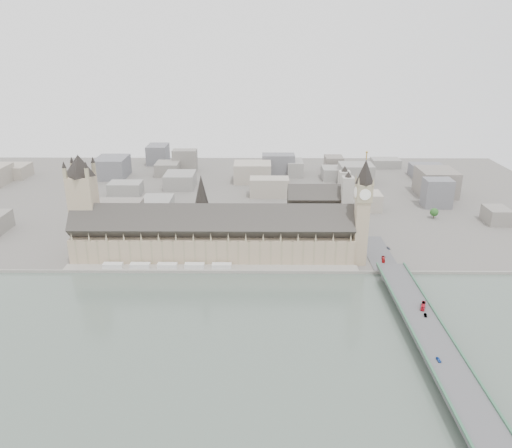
{
  "coord_description": "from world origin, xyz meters",
  "views": [
    {
      "loc": [
        44.78,
        -421.32,
        199.55
      ],
      "look_at": [
        41.14,
        33.36,
        29.88
      ],
      "focal_mm": 35.0,
      "sensor_mm": 36.0,
      "label": 1
    }
  ],
  "objects_px": {
    "victoria_tower": "(83,201)",
    "car_blue": "(439,360)",
    "red_bus_south": "(423,306)",
    "palace_of_westminster": "(213,236)",
    "westminster_abbey": "(320,209)",
    "car_silver": "(425,315)",
    "westminster_bridge": "(413,310)",
    "elizabeth_tower": "(363,205)",
    "red_bus_north": "(383,259)",
    "car_approach": "(389,248)"
  },
  "relations": [
    {
      "from": "car_silver",
      "to": "red_bus_south",
      "type": "bearing_deg",
      "value": 92.58
    },
    {
      "from": "elizabeth_tower",
      "to": "red_bus_south",
      "type": "distance_m",
      "value": 114.66
    },
    {
      "from": "westminster_abbey",
      "to": "red_bus_south",
      "type": "xyz_separation_m",
      "value": [
        56.33,
        -187.78,
        -13.19
      ]
    },
    {
      "from": "westminster_bridge",
      "to": "westminster_abbey",
      "type": "height_order",
      "value": "westminster_abbey"
    },
    {
      "from": "westminster_abbey",
      "to": "car_blue",
      "type": "xyz_separation_m",
      "value": [
        46.1,
        -253.16,
        -14.01
      ]
    },
    {
      "from": "car_approach",
      "to": "car_blue",
      "type": "bearing_deg",
      "value": -107.57
    },
    {
      "from": "westminster_bridge",
      "to": "westminster_abbey",
      "type": "relative_size",
      "value": 4.78
    },
    {
      "from": "red_bus_north",
      "to": "westminster_bridge",
      "type": "bearing_deg",
      "value": -75.7
    },
    {
      "from": "red_bus_south",
      "to": "car_blue",
      "type": "distance_m",
      "value": 66.18
    },
    {
      "from": "westminster_bridge",
      "to": "car_silver",
      "type": "distance_m",
      "value": 18.3
    },
    {
      "from": "westminster_bridge",
      "to": "elizabeth_tower",
      "type": "bearing_deg",
      "value": 104.11
    },
    {
      "from": "victoria_tower",
      "to": "red_bus_north",
      "type": "bearing_deg",
      "value": -7.17
    },
    {
      "from": "palace_of_westminster",
      "to": "westminster_bridge",
      "type": "relative_size",
      "value": 0.82
    },
    {
      "from": "red_bus_south",
      "to": "palace_of_westminster",
      "type": "bearing_deg",
      "value": 167.3
    },
    {
      "from": "car_blue",
      "to": "car_silver",
      "type": "height_order",
      "value": "car_blue"
    },
    {
      "from": "victoria_tower",
      "to": "red_bus_south",
      "type": "distance_m",
      "value": 315.68
    },
    {
      "from": "elizabeth_tower",
      "to": "westminster_abbey",
      "type": "xyz_separation_m",
      "value": [
        -27.08,
        87.0,
        -33.01
      ]
    },
    {
      "from": "red_bus_south",
      "to": "car_silver",
      "type": "relative_size",
      "value": 2.5
    },
    {
      "from": "red_bus_north",
      "to": "red_bus_south",
      "type": "bearing_deg",
      "value": -72.37
    },
    {
      "from": "westminster_abbey",
      "to": "car_silver",
      "type": "xyz_separation_m",
      "value": [
        54.52,
        -199.48,
        -14.06
      ]
    },
    {
      "from": "westminster_abbey",
      "to": "red_bus_south",
      "type": "relative_size",
      "value": 5.79
    },
    {
      "from": "victoria_tower",
      "to": "car_silver",
      "type": "distance_m",
      "value": 318.75
    },
    {
      "from": "westminster_abbey",
      "to": "victoria_tower",
      "type": "bearing_deg",
      "value": -163.5
    },
    {
      "from": "westminster_abbey",
      "to": "car_silver",
      "type": "relative_size",
      "value": 14.47
    },
    {
      "from": "elizabeth_tower",
      "to": "car_silver",
      "type": "relative_size",
      "value": 22.88
    },
    {
      "from": "victoria_tower",
      "to": "westminster_abbey",
      "type": "relative_size",
      "value": 1.47
    },
    {
      "from": "westminster_bridge",
      "to": "westminster_abbey",
      "type": "distance_m",
      "value": 190.56
    },
    {
      "from": "palace_of_westminster",
      "to": "red_bus_south",
      "type": "distance_m",
      "value": 201.85
    },
    {
      "from": "elizabeth_tower",
      "to": "car_blue",
      "type": "bearing_deg",
      "value": -83.47
    },
    {
      "from": "victoria_tower",
      "to": "westminster_bridge",
      "type": "distance_m",
      "value": 309.91
    },
    {
      "from": "elizabeth_tower",
      "to": "westminster_bridge",
      "type": "height_order",
      "value": "elizabeth_tower"
    },
    {
      "from": "red_bus_north",
      "to": "car_approach",
      "type": "bearing_deg",
      "value": 77.63
    },
    {
      "from": "victoria_tower",
      "to": "car_silver",
      "type": "height_order",
      "value": "victoria_tower"
    },
    {
      "from": "red_bus_north",
      "to": "victoria_tower",
      "type": "bearing_deg",
      "value": -176.68
    },
    {
      "from": "palace_of_westminster",
      "to": "car_silver",
      "type": "distance_m",
      "value": 207.19
    },
    {
      "from": "elizabeth_tower",
      "to": "car_approach",
      "type": "distance_m",
      "value": 56.88
    },
    {
      "from": "elizabeth_tower",
      "to": "victoria_tower",
      "type": "relative_size",
      "value": 1.07
    },
    {
      "from": "red_bus_north",
      "to": "red_bus_south",
      "type": "height_order",
      "value": "red_bus_south"
    },
    {
      "from": "victoria_tower",
      "to": "car_silver",
      "type": "bearing_deg",
      "value": -24.42
    },
    {
      "from": "westminster_bridge",
      "to": "car_silver",
      "type": "relative_size",
      "value": 69.18
    },
    {
      "from": "westminster_bridge",
      "to": "red_bus_south",
      "type": "xyz_separation_m",
      "value": [
        5.25,
        -5.28,
        6.76
      ]
    },
    {
      "from": "elizabeth_tower",
      "to": "car_silver",
      "type": "height_order",
      "value": "elizabeth_tower"
    },
    {
      "from": "victoria_tower",
      "to": "car_blue",
      "type": "xyz_separation_m",
      "value": [
        279.03,
        -184.16,
        -44.13
      ]
    },
    {
      "from": "palace_of_westminster",
      "to": "victoria_tower",
      "type": "xyz_separation_m",
      "value": [
        -122.0,
        6.3,
        32.5
      ]
    },
    {
      "from": "palace_of_westminster",
      "to": "elizabeth_tower",
      "type": "distance_m",
      "value": 142.94
    },
    {
      "from": "car_silver",
      "to": "car_approach",
      "type": "relative_size",
      "value": 0.87
    },
    {
      "from": "elizabeth_tower",
      "to": "red_bus_north",
      "type": "height_order",
      "value": "elizabeth_tower"
    },
    {
      "from": "westminster_abbey",
      "to": "palace_of_westminster",
      "type": "bearing_deg",
      "value": -145.83
    },
    {
      "from": "palace_of_westminster",
      "to": "car_silver",
      "type": "height_order",
      "value": "palace_of_westminster"
    },
    {
      "from": "palace_of_westminster",
      "to": "westminster_bridge",
      "type": "distance_m",
      "value": 195.05
    }
  ]
}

